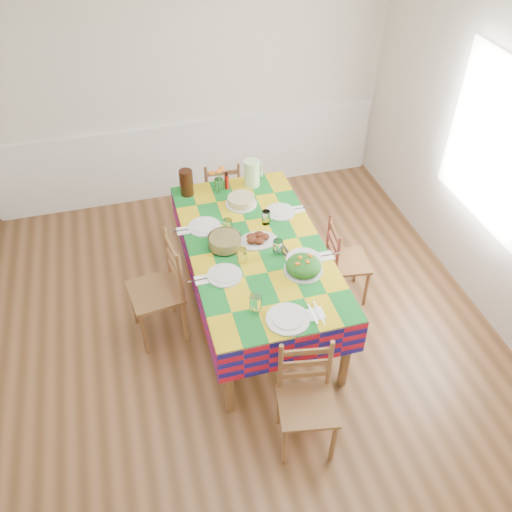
% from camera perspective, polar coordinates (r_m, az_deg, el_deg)
% --- Properties ---
extents(room, '(4.58, 5.08, 2.78)m').
position_cam_1_polar(room, '(3.92, -1.57, 3.37)').
color(room, brown).
rests_on(room, ground).
extents(wainscot, '(4.41, 0.06, 0.92)m').
position_cam_1_polar(wainscot, '(6.43, -6.94, 10.37)').
color(wainscot, white).
rests_on(wainscot, room).
extents(window_right, '(0.00, 1.40, 1.40)m').
position_cam_1_polar(window_right, '(4.97, 23.72, 10.69)').
color(window_right, white).
rests_on(window_right, room).
extents(dining_table, '(1.13, 2.10, 0.82)m').
position_cam_1_polar(dining_table, '(4.62, -0.03, 0.29)').
color(dining_table, brown).
rests_on(dining_table, room).
extents(setting_near_head, '(0.52, 0.35, 0.16)m').
position_cam_1_polar(setting_near_head, '(3.95, 2.24, -6.06)').
color(setting_near_head, silver).
rests_on(setting_near_head, dining_table).
extents(setting_left_near, '(0.51, 0.30, 0.13)m').
position_cam_1_polar(setting_left_near, '(4.30, -2.73, -1.29)').
color(setting_left_near, silver).
rests_on(setting_left_near, dining_table).
extents(setting_left_far, '(0.52, 0.31, 0.14)m').
position_cam_1_polar(setting_left_far, '(4.72, -4.66, 3.09)').
color(setting_left_far, silver).
rests_on(setting_left_far, dining_table).
extents(setting_right_near, '(0.55, 0.32, 0.14)m').
position_cam_1_polar(setting_right_near, '(4.42, 4.16, 0.10)').
color(setting_right_near, silver).
rests_on(setting_right_near, dining_table).
extents(setting_right_far, '(0.50, 0.29, 0.13)m').
position_cam_1_polar(setting_right_far, '(4.86, 2.10, 4.48)').
color(setting_right_far, silver).
rests_on(setting_right_far, dining_table).
extents(meat_platter, '(0.34, 0.25, 0.07)m').
position_cam_1_polar(meat_platter, '(4.58, 0.15, 1.78)').
color(meat_platter, silver).
rests_on(meat_platter, dining_table).
extents(salad_platter, '(0.32, 0.32, 0.13)m').
position_cam_1_polar(salad_platter, '(4.30, 5.02, -1.08)').
color(salad_platter, silver).
rests_on(salad_platter, dining_table).
extents(pasta_bowl, '(0.28, 0.28, 0.10)m').
position_cam_1_polar(pasta_bowl, '(4.52, -3.31, 1.52)').
color(pasta_bowl, white).
rests_on(pasta_bowl, dining_table).
extents(cake, '(0.29, 0.29, 0.08)m').
position_cam_1_polar(cake, '(5.00, -1.57, 5.82)').
color(cake, silver).
rests_on(cake, dining_table).
extents(serving_utensils, '(0.14, 0.31, 0.01)m').
position_cam_1_polar(serving_utensils, '(4.53, 2.71, 0.83)').
color(serving_utensils, black).
rests_on(serving_utensils, dining_table).
extents(flower_vase, '(0.16, 0.14, 0.26)m').
position_cam_1_polar(flower_vase, '(5.14, -3.97, 7.79)').
color(flower_vase, white).
rests_on(flower_vase, dining_table).
extents(hot_sauce, '(0.04, 0.04, 0.18)m').
position_cam_1_polar(hot_sauce, '(5.20, -3.10, 7.94)').
color(hot_sauce, '#AD150D').
rests_on(hot_sauce, dining_table).
extents(green_pitcher, '(0.15, 0.15, 0.26)m').
position_cam_1_polar(green_pitcher, '(5.22, -0.44, 8.73)').
color(green_pitcher, '#C6EFA9').
rests_on(green_pitcher, dining_table).
extents(tea_pitcher, '(0.13, 0.13, 0.25)m').
position_cam_1_polar(tea_pitcher, '(5.13, -7.33, 7.67)').
color(tea_pitcher, black).
rests_on(tea_pitcher, dining_table).
extents(name_card, '(0.09, 0.03, 0.02)m').
position_cam_1_polar(name_card, '(3.86, 4.10, -8.12)').
color(name_card, silver).
rests_on(name_card, dining_table).
extents(chair_near, '(0.47, 0.45, 0.92)m').
position_cam_1_polar(chair_near, '(3.98, 5.31, -14.91)').
color(chair_near, brown).
rests_on(chair_near, room).
extents(chair_far, '(0.42, 0.41, 0.88)m').
position_cam_1_polar(chair_far, '(5.82, -3.55, 6.37)').
color(chair_far, brown).
rests_on(chair_far, room).
extents(chair_left, '(0.48, 0.50, 1.00)m').
position_cam_1_polar(chair_left, '(4.69, -10.02, -3.59)').
color(chair_left, brown).
rests_on(chair_left, room).
extents(chair_right, '(0.41, 0.42, 0.86)m').
position_cam_1_polar(chair_right, '(5.06, 9.25, -0.61)').
color(chair_right, brown).
rests_on(chair_right, room).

